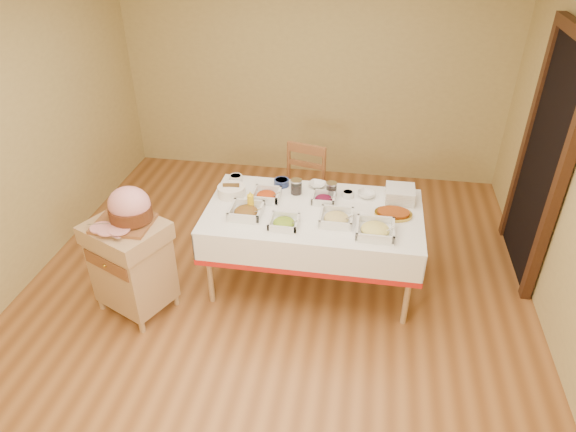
% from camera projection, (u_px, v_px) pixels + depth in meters
% --- Properties ---
extents(room_shell, '(5.00, 5.00, 5.00)m').
position_uv_depth(room_shell, '(271.00, 166.00, 3.83)').
color(room_shell, '#975D2E').
rests_on(room_shell, ground).
extents(doorway, '(0.09, 1.10, 2.20)m').
position_uv_depth(doorway, '(545.00, 158.00, 4.37)').
color(doorway, black).
rests_on(doorway, ground).
extents(dining_table, '(1.82, 1.02, 0.76)m').
position_uv_depth(dining_table, '(313.00, 226.00, 4.42)').
color(dining_table, tan).
rests_on(dining_table, ground).
extents(butcher_cart, '(0.74, 0.69, 0.84)m').
position_uv_depth(butcher_cart, '(131.00, 262.00, 4.19)').
color(butcher_cart, tan).
rests_on(butcher_cart, ground).
extents(dining_chair, '(0.52, 0.51, 0.97)m').
position_uv_depth(dining_chair, '(300.00, 194.00, 5.09)').
color(dining_chair, brown).
rests_on(dining_chair, ground).
extents(ham_on_board, '(0.47, 0.44, 0.31)m').
position_uv_depth(ham_on_board, '(129.00, 209.00, 3.95)').
color(ham_on_board, brown).
rests_on(ham_on_board, butcher_cart).
extents(serving_dish_a, '(0.27, 0.26, 0.12)m').
position_uv_depth(serving_dish_a, '(246.00, 211.00, 4.24)').
color(serving_dish_a, silver).
rests_on(serving_dish_a, dining_table).
extents(serving_dish_b, '(0.23, 0.23, 0.09)m').
position_uv_depth(serving_dish_b, '(284.00, 222.00, 4.11)').
color(serving_dish_b, silver).
rests_on(serving_dish_b, dining_table).
extents(serving_dish_c, '(0.27, 0.27, 0.11)m').
position_uv_depth(serving_dish_c, '(336.00, 218.00, 4.16)').
color(serving_dish_c, silver).
rests_on(serving_dish_c, dining_table).
extents(serving_dish_d, '(0.30, 0.30, 0.11)m').
position_uv_depth(serving_dish_d, '(375.00, 229.00, 4.02)').
color(serving_dish_d, silver).
rests_on(serving_dish_d, dining_table).
extents(serving_dish_e, '(0.24, 0.23, 0.11)m').
position_uv_depth(serving_dish_e, '(266.00, 195.00, 4.47)').
color(serving_dish_e, silver).
rests_on(serving_dish_e, dining_table).
extents(serving_dish_f, '(0.21, 0.20, 0.10)m').
position_uv_depth(serving_dish_f, '(324.00, 199.00, 4.43)').
color(serving_dish_f, silver).
rests_on(serving_dish_f, dining_table).
extents(small_bowl_left, '(0.12, 0.12, 0.06)m').
position_uv_depth(small_bowl_left, '(236.00, 178.00, 4.75)').
color(small_bowl_left, silver).
rests_on(small_bowl_left, dining_table).
extents(small_bowl_mid, '(0.14, 0.14, 0.06)m').
position_uv_depth(small_bowl_mid, '(282.00, 182.00, 4.68)').
color(small_bowl_mid, navy).
rests_on(small_bowl_mid, dining_table).
extents(small_bowl_right, '(0.10, 0.10, 0.05)m').
position_uv_depth(small_bowl_right, '(348.00, 194.00, 4.50)').
color(small_bowl_right, silver).
rests_on(small_bowl_right, dining_table).
extents(bowl_white_imported, '(0.18, 0.18, 0.04)m').
position_uv_depth(bowl_white_imported, '(317.00, 185.00, 4.67)').
color(bowl_white_imported, silver).
rests_on(bowl_white_imported, dining_table).
extents(bowl_small_imported, '(0.17, 0.17, 0.05)m').
position_uv_depth(bowl_small_imported, '(366.00, 194.00, 4.51)').
color(bowl_small_imported, silver).
rests_on(bowl_small_imported, dining_table).
extents(preserve_jar_left, '(0.10, 0.10, 0.13)m').
position_uv_depth(preserve_jar_left, '(296.00, 187.00, 4.54)').
color(preserve_jar_left, silver).
rests_on(preserve_jar_left, dining_table).
extents(preserve_jar_right, '(0.10, 0.10, 0.12)m').
position_uv_depth(preserve_jar_right, '(331.00, 190.00, 4.51)').
color(preserve_jar_right, silver).
rests_on(preserve_jar_right, dining_table).
extents(mustard_bottle, '(0.06, 0.06, 0.17)m').
position_uv_depth(mustard_bottle, '(251.00, 201.00, 4.30)').
color(mustard_bottle, yellow).
rests_on(mustard_bottle, dining_table).
extents(bread_basket, '(0.24, 0.24, 0.11)m').
position_uv_depth(bread_basket, '(231.00, 191.00, 4.52)').
color(bread_basket, white).
rests_on(bread_basket, dining_table).
extents(plate_stack, '(0.25, 0.25, 0.12)m').
position_uv_depth(plate_stack, '(400.00, 194.00, 4.44)').
color(plate_stack, silver).
rests_on(plate_stack, dining_table).
extents(brass_platter, '(0.31, 0.22, 0.04)m').
position_uv_depth(brass_platter, '(393.00, 214.00, 4.25)').
color(brass_platter, gold).
rests_on(brass_platter, dining_table).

